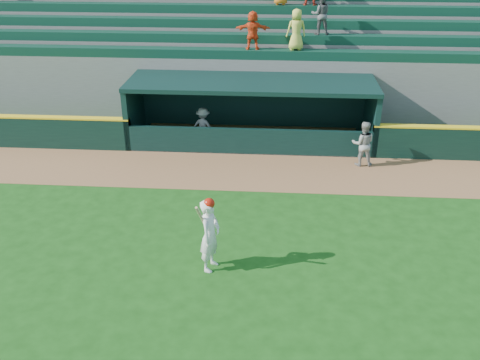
% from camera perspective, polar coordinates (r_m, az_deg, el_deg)
% --- Properties ---
extents(ground, '(120.00, 120.00, 0.00)m').
position_cam_1_polar(ground, '(14.41, -0.46, -7.46)').
color(ground, '#164711').
rests_on(ground, ground).
extents(warning_track, '(40.00, 3.00, 0.01)m').
position_cam_1_polar(warning_track, '(18.67, 0.72, 0.90)').
color(warning_track, brown).
rests_on(warning_track, ground).
extents(dugout_player_front, '(0.80, 0.62, 1.64)m').
position_cam_1_polar(dugout_player_front, '(19.37, 12.98, 3.80)').
color(dugout_player_front, gray).
rests_on(dugout_player_front, ground).
extents(dugout_player_inside, '(1.06, 0.79, 1.46)m').
position_cam_1_polar(dugout_player_inside, '(20.82, -3.93, 5.75)').
color(dugout_player_inside, '#999994').
rests_on(dugout_player_inside, ground).
extents(dugout, '(9.40, 2.80, 2.46)m').
position_cam_1_polar(dugout, '(21.05, 1.25, 7.85)').
color(dugout, slate).
rests_on(dugout, ground).
extents(stands, '(34.50, 6.26, 6.71)m').
position_cam_1_polar(stands, '(25.16, 1.81, 13.36)').
color(stands, slate).
rests_on(stands, ground).
extents(batter_at_plate, '(0.64, 0.88, 2.01)m').
position_cam_1_polar(batter_at_plate, '(13.22, -3.23, -5.79)').
color(batter_at_plate, white).
rests_on(batter_at_plate, ground).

